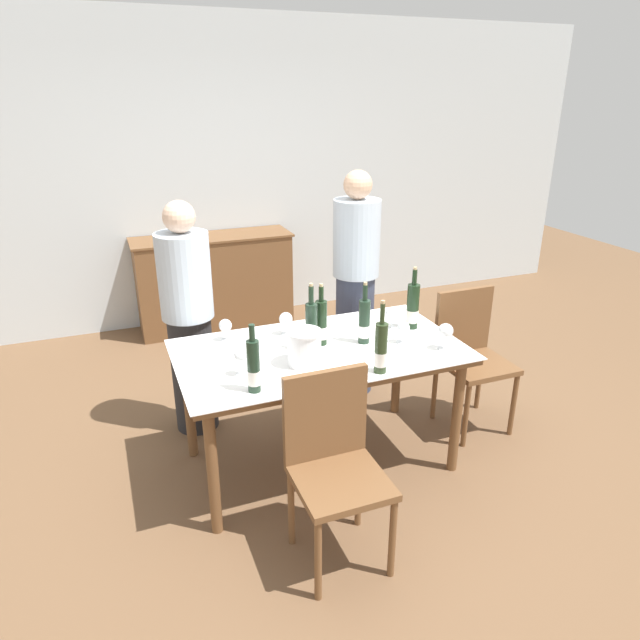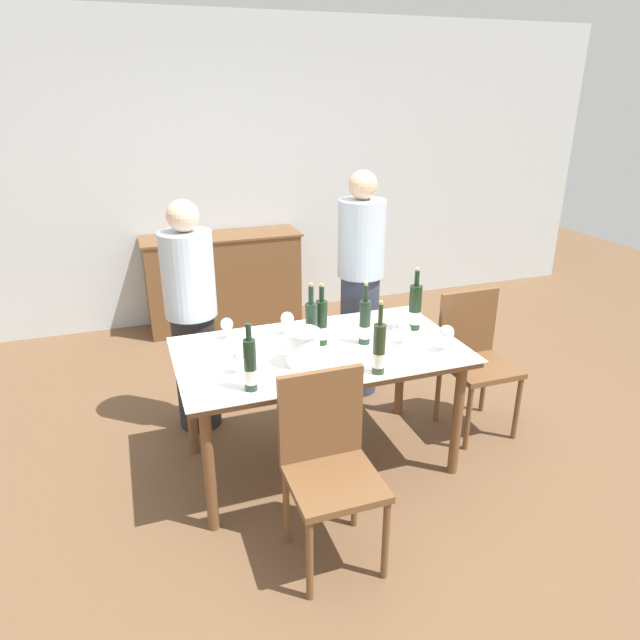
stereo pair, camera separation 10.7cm
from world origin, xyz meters
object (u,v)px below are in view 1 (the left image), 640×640
Objects in this scene: wine_glass_1 at (286,319)px; wine_bottle_5 at (311,328)px; person_host at (189,322)px; wine_glass_2 at (392,315)px; wine_bottle_2 at (413,307)px; person_guest_left at (355,287)px; wine_glass_5 at (446,332)px; wine_bottle_0 at (364,322)px; chair_near_front at (334,456)px; sideboard_cabinet at (215,282)px; dining_table at (320,361)px; chair_right_end at (470,349)px; wine_bottle_1 at (381,349)px; wine_bottle_3 at (254,367)px; wine_glass_4 at (403,329)px; wine_glass_3 at (225,326)px; wine_bottle_4 at (321,324)px; wine_glass_0 at (241,357)px; ice_bucket at (304,347)px.

wine_bottle_5 is at bearing -76.65° from wine_glass_1.
wine_glass_2 is at bearing -26.53° from person_host.
person_guest_left is (-0.07, 0.69, -0.08)m from wine_bottle_2.
wine_bottle_5 is 0.76m from wine_glass_5.
person_guest_left is at bearing 36.06° from wine_glass_1.
chair_near_front is at bearing -124.91° from wine_bottle_0.
person_guest_left reaches higher than wine_bottle_2.
wine_glass_2 is at bearing -74.21° from sideboard_cabinet.
wine_glass_5 is (0.78, -0.53, 0.01)m from wine_glass_1.
dining_table is at bearing 178.66° from wine_bottle_0.
wine_bottle_5 is 0.42× the size of chair_near_front.
wine_bottle_1 is at bearing -153.26° from chair_right_end.
wine_bottle_3 is at bearing -155.75° from wine_glass_2.
wine_bottle_3 is 0.38× the size of chair_right_end.
sideboard_cabinet is 2.50m from wine_bottle_2.
wine_bottle_1 reaches higher than wine_glass_4.
wine_bottle_2 is at bearing 20.57° from wine_bottle_3.
wine_bottle_1 is 1.00× the size of wine_bottle_5.
wine_bottle_1 is 3.01× the size of wine_glass_3.
dining_table is 0.22m from wine_bottle_4.
wine_bottle_0 is at bearing 147.01° from wine_glass_5.
wine_glass_0 is at bearing -161.22° from wine_bottle_5.
wine_bottle_4 is 0.92m from person_host.
wine_bottle_5 is 0.55m from wine_glass_4.
chair_right_end is at bearing 8.19° from wine_glass_0.
wine_bottle_0 is at bearing -111.37° from person_guest_left.
wine_bottle_5 is at bearing 169.52° from wine_glass_4.
wine_bottle_0 is (0.42, 0.14, 0.02)m from ice_bucket.
person_host reaches higher than wine_glass_2.
wine_glass_3 is 1.63m from chair_right_end.
chair_right_end reaches higher than sideboard_cabinet.
ice_bucket is 0.19m from wine_bottle_5.
chair_right_end is (1.11, 0.09, -0.15)m from dining_table.
wine_bottle_2 is 2.96× the size of wine_glass_3.
wine_bottle_4 is 2.36× the size of wine_glass_5.
person_host is at bearing 127.55° from wine_bottle_1.
wine_glass_4 is at bearing -76.28° from sideboard_cabinet.
person_guest_left is (0.39, 1.16, -0.07)m from wine_bottle_1.
wine_bottle_0 reaches higher than chair_near_front.
wine_glass_4 is at bearing -23.35° from wine_glass_3.
person_guest_left reaches higher than sideboard_cabinet.
wine_bottle_1 reaches higher than wine_bottle_3.
wine_bottle_0 is at bearing -37.68° from person_host.
wine_glass_2 is 1.02m from wine_glass_3.
wine_bottle_0 is at bearing 18.54° from ice_bucket.
wine_bottle_5 is 2.92× the size of wine_glass_2.
wine_bottle_3 is at bearing -97.24° from sideboard_cabinet.
ice_bucket is at bearing 145.88° from wine_bottle_1.
sideboard_cabinet is 2.85m from wine_bottle_1.
wine_glass_0 is 0.98m from wine_glass_4.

